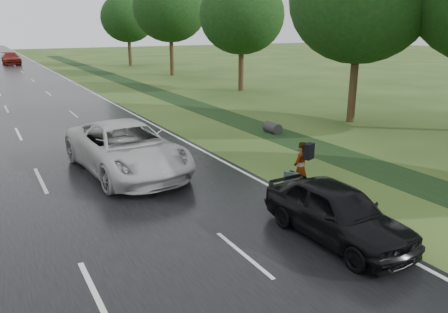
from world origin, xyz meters
name	(u,v)px	position (x,y,z in m)	size (l,w,h in m)	color
ground	(97,299)	(0.00, 0.00, 0.00)	(220.00, 220.00, 0.00)	#2A4518
edge_stripe_east	(58,74)	(6.75, 45.00, 0.04)	(0.12, 180.00, 0.01)	silver
drainage_ditch	(198,106)	(11.50, 18.71, 0.04)	(2.20, 120.00, 0.56)	black
tree_east_c	(242,15)	(18.20, 24.00, 6.14)	(7.00, 7.00, 9.29)	#362A16
tree_east_d	(170,8)	(17.80, 38.00, 7.15)	(8.00, 8.00, 10.76)	#362A16
tree_east_f	(128,18)	(17.50, 52.00, 6.37)	(7.20, 7.20, 9.62)	#362A16
pedestrian	(301,168)	(7.18, 2.45, 0.92)	(0.94, 0.73, 1.78)	#A5998C
white_pickup	(126,148)	(3.00, 7.44, 0.95)	(3.03, 6.58, 1.83)	#B9B9B9
dark_sedan	(337,212)	(6.00, -0.46, 0.78)	(1.75, 4.34, 1.48)	black
far_car_red	(11,58)	(3.39, 63.09, 0.85)	(2.26, 5.56, 1.61)	maroon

